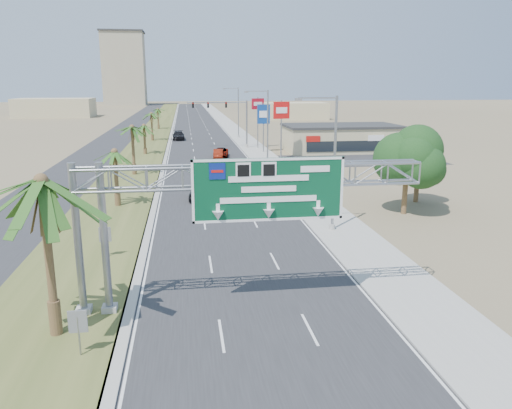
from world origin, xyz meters
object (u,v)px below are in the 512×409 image
Objects in this scene: signal_mast at (235,120)px; car_left_lane at (200,190)px; palm_near at (41,182)px; car_mid_lane at (218,154)px; pole_sign_red_far at (258,108)px; sign_gantry at (235,188)px; pole_sign_red_near at (281,113)px; car_far at (178,136)px; pole_sign_blue at (264,116)px; store_building at (341,139)px; car_right_lane at (221,152)px.

signal_mast is 38.72m from car_left_lane.
car_mid_lane is at bearing 78.46° from palm_near.
palm_near is 0.97× the size of pole_sign_red_far.
signal_mast is at bearing 77.03° from car_mid_lane.
sign_gantry is 49.43m from pole_sign_red_near.
signal_mast is at bearing 77.34° from palm_near.
car_mid_lane is 0.72× the size of car_far.
sign_gantry is 24.79m from car_left_lane.
sign_gantry is 1.63× the size of signal_mast.
car_far is at bearing 123.86° from pole_sign_blue.
car_left_lane is 39.17m from pole_sign_red_far.
palm_near is at bearing -96.87° from car_mid_lane.
sign_gantry is 4.14× the size of car_mid_lane.
store_building is at bearing -38.53° from car_far.
palm_near reaches higher than car_mid_lane.
pole_sign_red_far is at bearing 59.66° from car_right_lane.
palm_near is 55.48m from car_right_lane.
sign_gantry reaches higher than store_building.
pole_sign_blue reaches higher than sign_gantry.
pole_sign_blue is at bearing -179.30° from store_building.
car_left_lane is at bearing -92.92° from car_mid_lane.
pole_sign_blue is (11.12, 31.70, 4.94)m from car_left_lane.
car_left_lane is 0.57× the size of pole_sign_red_far.
pole_sign_blue is (-12.88, -0.16, 3.77)m from store_building.
store_building is (16.83, -5.97, -2.85)m from signal_mast.
store_building reaches higher than car_right_lane.
car_mid_lane is at bearing -164.78° from store_building.
signal_mast is 17.71m from car_far.
signal_mast is 1.84× the size of car_far.
car_left_lane is at bearing -88.44° from car_far.
pole_sign_red_far reaches higher than car_right_lane.
car_left_lane reaches higher than car_right_lane.
car_right_lane is at bearing -127.01° from pole_sign_red_far.
pole_sign_red_near is 8.02m from pole_sign_blue.
palm_near reaches higher than store_building.
car_right_lane is 13.14m from pole_sign_red_far.
car_mid_lane is 1.63m from car_right_lane.
car_far is at bearing 142.71° from store_building.
sign_gantry reaches higher than car_far.
signal_mast is 2.12× the size of car_left_lane.
car_far is 0.65× the size of pole_sign_red_far.
car_mid_lane is 0.47× the size of pole_sign_red_far.
pole_sign_red_near is (11.54, 48.06, 0.57)m from sign_gantry.
store_building is at bearing 61.72° from palm_near.
car_mid_lane reaches higher than car_right_lane.
signal_mast reaches higher than sign_gantry.
car_left_lane is (-24.00, -31.86, -1.17)m from store_building.
store_building is (31.20, 58.00, -4.93)m from palm_near.
pole_sign_red_far is (-0.12, 5.42, 1.00)m from pole_sign_blue.
pole_sign_red_near is at bearing 69.38° from car_left_lane.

